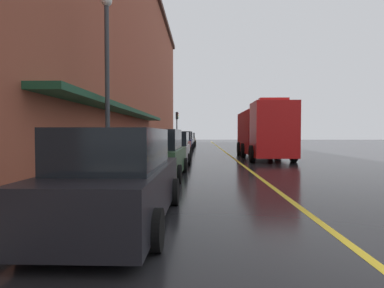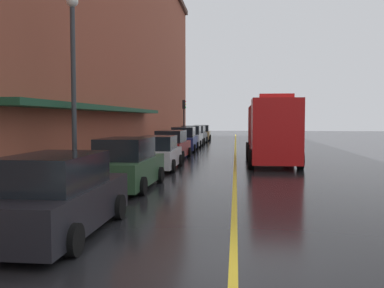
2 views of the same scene
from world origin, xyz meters
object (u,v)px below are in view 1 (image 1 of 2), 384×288
Objects in this scene: street_lamp_left at (107,65)px; parking_meter_0 at (176,138)px; parked_car_2 at (174,149)px; parking_meter_3 at (177,138)px; parked_car_5 at (185,141)px; fire_truck at (263,132)px; traffic_light_near at (177,122)px; parked_car_4 at (182,142)px; parked_car_0 at (119,179)px; parked_car_3 at (178,145)px; parking_meter_2 at (168,140)px; parking_meter_1 at (173,139)px; parked_car_7 at (189,139)px; parked_car_1 at (158,155)px; parked_car_6 at (187,140)px.

parking_meter_0 is at bearing 88.77° from street_lamp_left.
parked_car_2 reaches higher than parking_meter_3.
parked_car_5 is 0.48× the size of fire_truck.
traffic_light_near reaches higher than parked_car_2.
parking_meter_0 is (-1.33, 9.88, 0.18)m from parked_car_4.
parked_car_3 is (-0.13, 17.76, 0.00)m from parked_car_0.
parking_meter_2 is 0.19× the size of street_lamp_left.
parking_meter_3 is at bearing 3.48° from parked_car_2.
traffic_light_near is (0.06, -1.31, 2.10)m from parking_meter_3.
parked_car_7 is at bearing 82.63° from parking_meter_1.
street_lamp_left reaches higher than parking_meter_2.
street_lamp_left reaches higher than parked_car_4.
fire_truck is at bearing -19.54° from parked_car_0.
parked_car_4 is 1.13× the size of parked_car_7.
parked_car_3 is at bearing -85.82° from parking_meter_3.
parking_meter_1 is at bearing 13.56° from parked_car_4.
parked_car_3 is 0.52× the size of fire_truck.
parked_car_5 is at bearing -75.56° from traffic_light_near.
parking_meter_1 is 5.29m from parking_meter_2.
parked_car_1 reaches higher than parking_meter_3.
parking_meter_2 is 10.80m from traffic_light_near.
parking_meter_2 is (-1.37, -5.52, 0.17)m from parked_car_5.
parked_car_7 is (-0.04, 40.51, -0.01)m from parked_car_0.
parked_car_5 is at bearing 0.76° from parked_car_0.
fire_truck is at bearing -160.10° from parked_car_6.
parking_meter_2 is at bearing 174.78° from parked_car_6.
parked_car_0 is 35.01m from parked_car_6.
parked_car_1 is at bearing 178.68° from parked_car_7.
parked_car_7 is at bearing 1.64° from parked_car_1.
parked_car_2 is at bearing 70.65° from street_lamp_left.
parking_meter_2 is at bearing -136.36° from fire_truck.
traffic_light_near is (-1.33, 28.41, 2.29)m from parked_car_1.
parked_car_3 reaches higher than parked_car_2.
parking_meter_2 and parking_meter_3 have the same top height.
parked_car_5 reaches higher than parked_car_6.
parked_car_7 is 3.20× the size of parking_meter_1.
street_lamp_left is (-2.03, -34.18, 3.56)m from parked_car_7.
parked_car_5 is at bearing 76.08° from parking_meter_2.
parked_car_3 is 1.14× the size of parked_car_7.
parked_car_0 is at bearing -87.68° from traffic_light_near.
parked_car_0 is 29.68m from parked_car_5.
street_lamp_left is at bearing -91.93° from parking_meter_2.
parked_car_5 is 1.00× the size of parked_car_6.
parked_car_1 is at bearing -30.97° from fire_truck.
street_lamp_left is (-0.60, -17.83, 3.34)m from parking_meter_2.
parked_car_5 is 14.74m from fire_truck.
parked_car_6 is at bearing 76.21° from parking_meter_1.
parking_meter_1 is (-1.50, 17.15, 0.26)m from parked_car_2.
parked_car_0 is 1.03× the size of parked_car_1.
parking_meter_3 is at bearing 90.00° from parking_meter_0.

